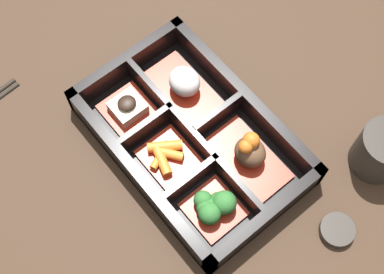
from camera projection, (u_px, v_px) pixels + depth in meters
ground_plane at (192, 144)px, 0.74m from camera, size 3.00×3.00×0.00m
bento_base at (192, 143)px, 0.74m from camera, size 0.31×0.20×0.01m
bento_rim at (191, 138)px, 0.72m from camera, size 0.31×0.20×0.05m
bowl_rice at (185, 84)px, 0.75m from camera, size 0.12×0.06×0.04m
bowl_stew at (250, 153)px, 0.70m from camera, size 0.12×0.06×0.06m
bowl_tofu at (128, 108)px, 0.74m from camera, size 0.07×0.07×0.03m
bowl_carrots at (167, 156)px, 0.71m from camera, size 0.07×0.07×0.02m
bowl_greens at (213, 206)px, 0.68m from camera, size 0.07×0.07×0.04m
tea_cup at (382, 150)px, 0.70m from camera, size 0.07×0.07×0.07m
sauce_dish at (337, 230)px, 0.68m from camera, size 0.05×0.05×0.01m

